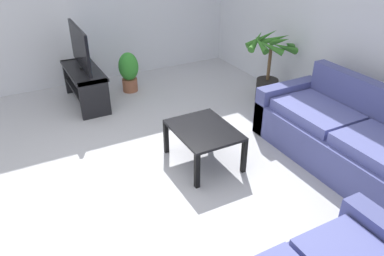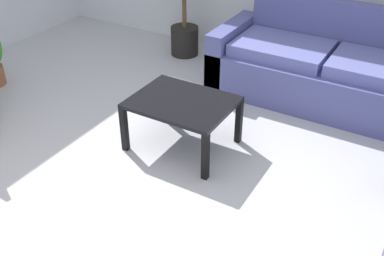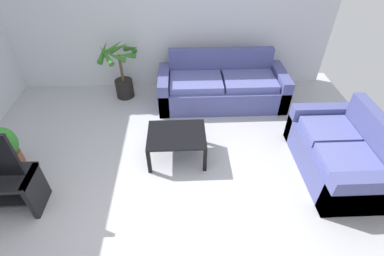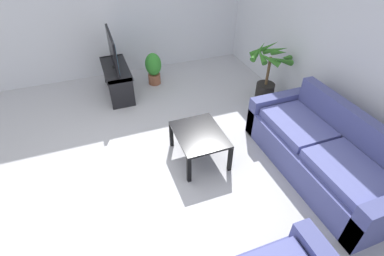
{
  "view_description": "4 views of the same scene",
  "coord_description": "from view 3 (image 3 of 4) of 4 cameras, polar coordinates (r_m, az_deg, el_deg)",
  "views": [
    {
      "loc": [
        3.19,
        -0.93,
        2.47
      ],
      "look_at": [
        0.23,
        0.65,
        0.58
      ],
      "focal_mm": 34.86,
      "sensor_mm": 36.0,
      "label": 1
    },
    {
      "loc": [
        1.75,
        -1.8,
        2.19
      ],
      "look_at": [
        0.34,
        0.6,
        0.4
      ],
      "focal_mm": 41.86,
      "sensor_mm": 36.0,
      "label": 2
    },
    {
      "loc": [
        0.18,
        -2.08,
        2.97
      ],
      "look_at": [
        0.3,
        0.86,
        0.54
      ],
      "focal_mm": 26.16,
      "sensor_mm": 36.0,
      "label": 3
    },
    {
      "loc": [
        2.92,
        -0.3,
        2.92
      ],
      "look_at": [
        0.14,
        0.75,
        0.6
      ],
      "focal_mm": 27.19,
      "sensor_mm": 36.0,
      "label": 4
    }
  ],
  "objects": [
    {
      "name": "ground_plane",
      "position": [
        3.63,
        -4.38,
        -15.58
      ],
      "size": [
        6.6,
        6.6,
        0.0
      ],
      "primitive_type": "plane",
      "color": "#B2B2B7"
    },
    {
      "name": "potted_plant_small",
      "position": [
        4.6,
        -33.59,
        -3.02
      ],
      "size": [
        0.31,
        0.31,
        0.64
      ],
      "color": "brown",
      "rests_on": "ground"
    },
    {
      "name": "wall_back",
      "position": [
        5.33,
        -4.57,
        21.74
      ],
      "size": [
        6.0,
        0.06,
        2.7
      ],
      "primitive_type": "cube",
      "color": "silver",
      "rests_on": "ground"
    },
    {
      "name": "potted_palm",
      "position": [
        5.35,
        -14.15,
        11.18
      ],
      "size": [
        0.75,
        0.73,
        1.05
      ],
      "color": "black",
      "rests_on": "ground"
    },
    {
      "name": "couch_loveseat",
      "position": [
        4.28,
        27.84,
        -4.75
      ],
      "size": [
        0.9,
        1.52,
        0.9
      ],
      "color": "#4C518C",
      "rests_on": "ground"
    },
    {
      "name": "couch_main",
      "position": [
        5.16,
        6.05,
        8.2
      ],
      "size": [
        2.25,
        0.9,
        0.9
      ],
      "color": "#4C518C",
      "rests_on": "ground"
    },
    {
      "name": "coffee_table",
      "position": [
        3.93,
        -3.16,
        -1.87
      ],
      "size": [
        0.81,
        0.63,
        0.43
      ],
      "color": "black",
      "rests_on": "ground"
    }
  ]
}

